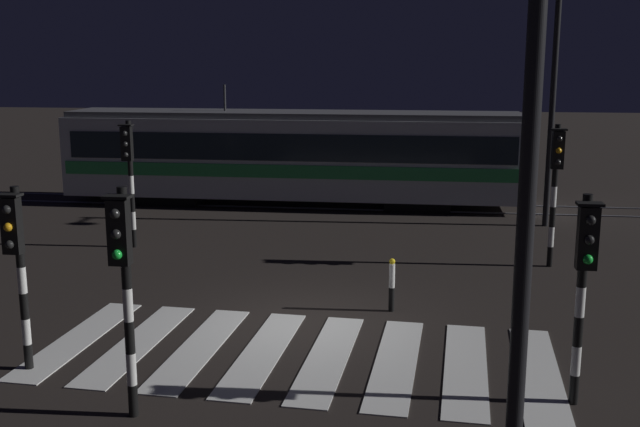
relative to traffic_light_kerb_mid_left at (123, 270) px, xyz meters
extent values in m
plane|color=black|center=(1.95, 4.30, -2.22)|extent=(120.00, 120.00, 0.00)
cube|color=#59595E|center=(1.95, 15.48, -2.20)|extent=(80.00, 0.12, 0.03)
cube|color=#59595E|center=(1.95, 16.91, -2.20)|extent=(80.00, 0.12, 0.03)
cube|color=silver|center=(-2.13, 2.86, -2.21)|extent=(0.93, 4.02, 0.02)
cube|color=silver|center=(-0.96, 2.79, -2.21)|extent=(0.93, 4.02, 0.02)
cube|color=silver|center=(0.20, 2.72, -2.21)|extent=(0.93, 4.02, 0.02)
cube|color=silver|center=(1.36, 2.66, -2.21)|extent=(0.93, 4.02, 0.02)
cube|color=silver|center=(2.53, 2.59, -2.21)|extent=(0.93, 4.02, 0.02)
cube|color=silver|center=(3.69, 2.52, -2.21)|extent=(0.93, 4.02, 0.02)
cube|color=silver|center=(4.85, 2.46, -2.21)|extent=(0.93, 4.02, 0.02)
cube|color=silver|center=(6.02, 2.39, -2.21)|extent=(0.93, 4.02, 0.02)
cylinder|color=black|center=(0.00, 0.09, -1.98)|extent=(0.14, 0.14, 0.48)
cylinder|color=white|center=(0.00, 0.09, -1.50)|extent=(0.14, 0.14, 0.48)
cylinder|color=black|center=(0.00, 0.09, -1.02)|extent=(0.14, 0.14, 0.48)
cylinder|color=white|center=(0.00, 0.09, -0.54)|extent=(0.14, 0.14, 0.48)
cylinder|color=black|center=(0.00, 0.09, -0.06)|extent=(0.14, 0.14, 0.48)
cylinder|color=white|center=(0.00, 0.09, 0.42)|extent=(0.14, 0.14, 0.48)
cylinder|color=black|center=(0.00, 0.09, 0.90)|extent=(0.14, 0.14, 0.48)
cube|color=black|center=(0.00, -0.08, 0.54)|extent=(0.28, 0.20, 0.90)
sphere|color=black|center=(0.00, -0.19, 0.82)|extent=(0.14, 0.14, 0.14)
sphere|color=black|center=(0.00, -0.19, 0.54)|extent=(0.14, 0.14, 0.14)
sphere|color=green|center=(0.00, -0.19, 0.26)|extent=(0.14, 0.14, 0.14)
cube|color=black|center=(0.00, -0.08, 1.03)|extent=(0.36, 0.24, 0.04)
cylinder|color=black|center=(-2.34, 1.46, -2.00)|extent=(0.14, 0.14, 0.44)
cylinder|color=white|center=(-2.34, 1.46, -1.56)|extent=(0.14, 0.14, 0.44)
cylinder|color=black|center=(-2.34, 1.46, -1.12)|extent=(0.14, 0.14, 0.44)
cylinder|color=white|center=(-2.34, 1.46, -0.68)|extent=(0.14, 0.14, 0.44)
cylinder|color=black|center=(-2.34, 1.46, -0.24)|extent=(0.14, 0.14, 0.44)
cylinder|color=white|center=(-2.34, 1.46, 0.20)|extent=(0.14, 0.14, 0.44)
cylinder|color=black|center=(-2.34, 1.46, 0.64)|extent=(0.14, 0.14, 0.44)
cube|color=black|center=(-2.34, 1.29, 0.26)|extent=(0.28, 0.20, 0.90)
sphere|color=black|center=(-2.34, 1.18, 0.54)|extent=(0.14, 0.14, 0.14)
sphere|color=orange|center=(-2.34, 1.18, 0.26)|extent=(0.14, 0.14, 0.14)
sphere|color=black|center=(-2.34, 1.18, -0.02)|extent=(0.14, 0.14, 0.14)
cube|color=black|center=(-2.34, 1.29, 0.75)|extent=(0.36, 0.24, 0.04)
cylinder|color=black|center=(7.26, 9.07, -1.97)|extent=(0.14, 0.14, 0.50)
cylinder|color=white|center=(7.26, 9.07, -1.46)|extent=(0.14, 0.14, 0.50)
cylinder|color=black|center=(7.26, 9.07, -0.96)|extent=(0.14, 0.14, 0.50)
cylinder|color=white|center=(7.26, 9.07, -0.46)|extent=(0.14, 0.14, 0.50)
cylinder|color=black|center=(7.26, 9.07, 0.04)|extent=(0.14, 0.14, 0.50)
cylinder|color=white|center=(7.26, 9.07, 0.54)|extent=(0.14, 0.14, 0.50)
cylinder|color=black|center=(7.26, 9.07, 1.05)|extent=(0.14, 0.14, 0.50)
cube|color=black|center=(7.26, 8.90, 0.70)|extent=(0.28, 0.20, 0.90)
sphere|color=black|center=(7.26, 8.79, 0.98)|extent=(0.14, 0.14, 0.14)
sphere|color=orange|center=(7.26, 8.79, 0.70)|extent=(0.14, 0.14, 0.14)
sphere|color=black|center=(7.26, 8.79, 0.42)|extent=(0.14, 0.14, 0.14)
cube|color=black|center=(7.26, 8.90, 1.19)|extent=(0.36, 0.24, 0.04)
cylinder|color=black|center=(-3.65, 9.60, -1.97)|extent=(0.14, 0.14, 0.49)
cylinder|color=white|center=(-3.65, 9.60, -1.48)|extent=(0.14, 0.14, 0.49)
cylinder|color=black|center=(-3.65, 9.60, -0.99)|extent=(0.14, 0.14, 0.49)
cylinder|color=white|center=(-3.65, 9.60, -0.49)|extent=(0.14, 0.14, 0.49)
cylinder|color=black|center=(-3.65, 9.60, 0.00)|extent=(0.14, 0.14, 0.49)
cylinder|color=white|center=(-3.65, 9.60, 0.49)|extent=(0.14, 0.14, 0.49)
cylinder|color=black|center=(-3.65, 9.60, 0.98)|extent=(0.14, 0.14, 0.49)
cube|color=black|center=(-3.65, 9.43, 0.63)|extent=(0.28, 0.20, 0.90)
sphere|color=black|center=(-3.65, 9.32, 0.91)|extent=(0.14, 0.14, 0.14)
sphere|color=black|center=(-3.65, 9.32, 0.63)|extent=(0.14, 0.14, 0.14)
sphere|color=black|center=(-3.65, 9.32, 0.35)|extent=(0.14, 0.14, 0.14)
cube|color=black|center=(-3.65, 9.43, 1.12)|extent=(0.36, 0.24, 0.04)
cylinder|color=black|center=(6.37, 1.33, -1.99)|extent=(0.14, 0.14, 0.45)
cylinder|color=white|center=(6.37, 1.33, -1.53)|extent=(0.14, 0.14, 0.45)
cylinder|color=black|center=(6.37, 1.33, -1.08)|extent=(0.14, 0.14, 0.45)
cylinder|color=white|center=(6.37, 1.33, -0.62)|extent=(0.14, 0.14, 0.45)
cylinder|color=black|center=(6.37, 1.33, -0.17)|extent=(0.14, 0.14, 0.45)
cylinder|color=white|center=(6.37, 1.33, 0.29)|extent=(0.14, 0.14, 0.45)
cylinder|color=black|center=(6.37, 1.33, 0.74)|extent=(0.14, 0.14, 0.45)
cube|color=black|center=(6.37, 1.16, 0.37)|extent=(0.28, 0.20, 0.90)
sphere|color=black|center=(6.37, 1.05, 0.65)|extent=(0.14, 0.14, 0.14)
sphere|color=black|center=(6.37, 1.05, 0.37)|extent=(0.14, 0.14, 0.14)
sphere|color=green|center=(6.37, 1.05, 0.09)|extent=(0.14, 0.14, 0.14)
cube|color=black|center=(6.37, 1.16, 0.86)|extent=(0.36, 0.24, 0.04)
cylinder|color=black|center=(7.88, 13.78, 1.40)|extent=(0.18, 0.18, 7.23)
cylinder|color=black|center=(5.05, -2.07, 1.36)|extent=(0.18, 0.18, 7.16)
cube|color=silver|center=(-0.37, 16.20, -0.52)|extent=(15.79, 2.50, 2.70)
cube|color=green|center=(-0.37, 14.93, -0.87)|extent=(15.48, 0.04, 0.44)
cube|color=green|center=(-0.37, 17.47, -0.87)|extent=(15.48, 0.04, 0.44)
cube|color=black|center=(-0.37, 14.93, -0.07)|extent=(15.00, 0.03, 0.90)
cube|color=#4C4C51|center=(-0.37, 16.20, 0.93)|extent=(15.48, 2.30, 0.20)
cylinder|color=#262628|center=(-2.74, 16.20, 1.43)|extent=(0.08, 0.08, 1.00)
cube|color=black|center=(3.97, 16.20, -2.04)|extent=(2.20, 2.00, 0.35)
cube|color=black|center=(-4.72, 16.20, -2.04)|extent=(2.20, 2.00, 0.35)
sphere|color=#F9F2CC|center=(7.57, 16.20, -0.92)|extent=(0.24, 0.24, 0.24)
cylinder|color=black|center=(3.51, 5.18, -1.97)|extent=(0.12, 0.12, 0.50)
cylinder|color=white|center=(3.51, 5.18, -1.47)|extent=(0.12, 0.12, 0.50)
sphere|color=yellow|center=(3.51, 5.18, -1.17)|extent=(0.12, 0.12, 0.12)
camera|label=1|loc=(3.99, -9.56, 2.86)|focal=42.42mm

